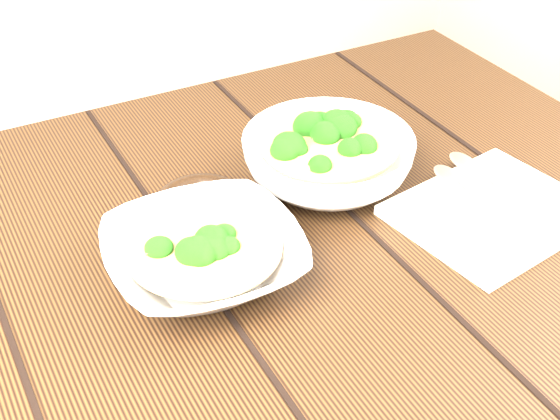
# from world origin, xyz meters

# --- Properties ---
(table) EXTENTS (1.20, 0.80, 0.75)m
(table) POSITION_xyz_m (0.00, 0.00, 0.63)
(table) COLOR black
(table) RESTS_ON ground
(soup_bowl_front) EXTENTS (0.22, 0.22, 0.06)m
(soup_bowl_front) POSITION_xyz_m (-0.02, -0.01, 0.78)
(soup_bowl_front) COLOR silver
(soup_bowl_front) RESTS_ON table
(soup_bowl_back) EXTENTS (0.23, 0.23, 0.08)m
(soup_bowl_back) POSITION_xyz_m (0.19, 0.08, 0.79)
(soup_bowl_back) COLOR silver
(soup_bowl_back) RESTS_ON table
(trivet) EXTENTS (0.13, 0.13, 0.03)m
(trivet) POSITION_xyz_m (0.02, 0.09, 0.76)
(trivet) COLOR black
(trivet) RESTS_ON table
(napkin) EXTENTS (0.24, 0.21, 0.01)m
(napkin) POSITION_xyz_m (0.32, -0.08, 0.76)
(napkin) COLOR beige
(napkin) RESTS_ON table
(spoon_left) EXTENTS (0.04, 0.18, 0.01)m
(spoon_left) POSITION_xyz_m (0.31, -0.03, 0.76)
(spoon_left) COLOR #B5AFA0
(spoon_left) RESTS_ON napkin
(spoon_right) EXTENTS (0.03, 0.18, 0.01)m
(spoon_right) POSITION_xyz_m (0.35, -0.02, 0.76)
(spoon_right) COLOR #B5AFA0
(spoon_right) RESTS_ON napkin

